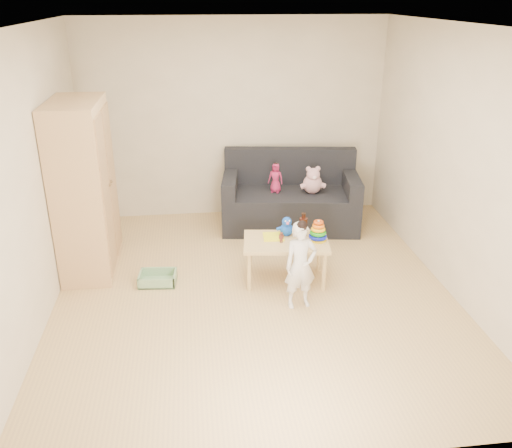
{
  "coord_description": "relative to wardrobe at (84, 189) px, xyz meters",
  "views": [
    {
      "loc": [
        -0.58,
        -4.85,
        2.85
      ],
      "look_at": [
        0.05,
        0.25,
        0.65
      ],
      "focal_mm": 38.0,
      "sensor_mm": 36.0,
      "label": 1
    }
  ],
  "objects": [
    {
      "name": "wardrobe",
      "position": [
        0.0,
        0.0,
        0.0
      ],
      "size": [
        0.52,
        1.03,
        1.86
      ],
      "primitive_type": "cube",
      "color": "tan",
      "rests_on": "ground"
    },
    {
      "name": "room",
      "position": [
        1.73,
        -0.78,
        0.37
      ],
      "size": [
        4.5,
        4.5,
        4.5
      ],
      "color": "tan",
      "rests_on": "ground"
    },
    {
      "name": "blue_plush",
      "position": [
        2.12,
        -0.44,
        -0.36
      ],
      "size": [
        0.19,
        0.15,
        0.22
      ],
      "primitive_type": null,
      "rotation": [
        0.0,
        0.0,
        0.05
      ],
      "color": "blue",
      "rests_on": "play_table"
    },
    {
      "name": "play_table",
      "position": [
        2.09,
        -0.57,
        -0.7
      ],
      "size": [
        0.94,
        0.66,
        0.46
      ],
      "primitive_type": "cube",
      "rotation": [
        0.0,
        0.0,
        -0.12
      ],
      "color": "#E8C57F",
      "rests_on": "ground"
    },
    {
      "name": "doll",
      "position": [
        2.21,
        0.86,
        -0.26
      ],
      "size": [
        0.22,
        0.19,
        0.37
      ],
      "primitive_type": "imported",
      "rotation": [
        0.0,
        0.0,
        -0.4
      ],
      "color": "#AA1F50",
      "rests_on": "sofa"
    },
    {
      "name": "pink_bear",
      "position": [
        2.67,
        0.77,
        -0.29
      ],
      "size": [
        0.27,
        0.23,
        0.3
      ],
      "primitive_type": null,
      "rotation": [
        0.0,
        0.0,
        -0.03
      ],
      "color": "#D49CA8",
      "rests_on": "sofa"
    },
    {
      "name": "sofa",
      "position": [
        2.41,
        0.86,
        -0.69
      ],
      "size": [
        1.84,
        1.09,
        0.49
      ],
      "primitive_type": "cube",
      "rotation": [
        0.0,
        0.0,
        -0.14
      ],
      "color": "black",
      "rests_on": "ground"
    },
    {
      "name": "ring_stacker",
      "position": [
        2.42,
        -0.6,
        -0.38
      ],
      "size": [
        0.19,
        0.19,
        0.22
      ],
      "color": "yellow",
      "rests_on": "play_table"
    },
    {
      "name": "yellow_book",
      "position": [
        1.97,
        -0.47,
        -0.46
      ],
      "size": [
        0.23,
        0.23,
        0.02
      ],
      "primitive_type": "cube",
      "rotation": [
        0.0,
        0.0,
        -0.06
      ],
      "color": "#FFFD1A",
      "rests_on": "play_table"
    },
    {
      "name": "storage_bin",
      "position": [
        0.73,
        -0.48,
        -0.87
      ],
      "size": [
        0.41,
        0.32,
        0.12
      ],
      "primitive_type": null,
      "rotation": [
        0.0,
        0.0,
        -0.09
      ],
      "color": "#7EA87A",
      "rests_on": "ground"
    },
    {
      "name": "toddler",
      "position": [
        2.14,
        -1.1,
        -0.5
      ],
      "size": [
        0.35,
        0.26,
        0.86
      ],
      "primitive_type": "imported",
      "rotation": [
        0.0,
        0.0,
        0.16
      ],
      "color": "silver",
      "rests_on": "ground"
    },
    {
      "name": "brown_bottle",
      "position": [
        2.3,
        -0.46,
        -0.36
      ],
      "size": [
        0.09,
        0.09,
        0.25
      ],
      "color": "black",
      "rests_on": "play_table"
    },
    {
      "name": "wooden_figure",
      "position": [
        2.03,
        -0.61,
        -0.41
      ],
      "size": [
        0.05,
        0.05,
        0.12
      ],
      "primitive_type": null,
      "rotation": [
        0.0,
        0.0,
        -0.15
      ],
      "color": "#5B261C",
      "rests_on": "play_table"
    }
  ]
}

